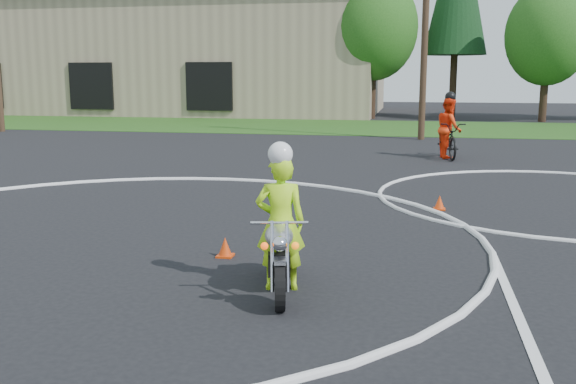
# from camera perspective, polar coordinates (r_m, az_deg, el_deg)

# --- Properties ---
(ground) EXTENTS (120.00, 120.00, 0.00)m
(ground) POSITION_cam_1_polar(r_m,az_deg,el_deg) (8.81, -22.53, -8.37)
(ground) COLOR black
(ground) RESTS_ON ground
(grass_strip) EXTENTS (120.00, 10.00, 0.02)m
(grass_strip) POSITION_cam_1_polar(r_m,az_deg,el_deg) (34.33, 3.28, 5.84)
(grass_strip) COLOR #1E4714
(grass_strip) RESTS_ON ground
(course_markings) EXTENTS (19.05, 19.05, 0.12)m
(course_markings) POSITION_cam_1_polar(r_m,az_deg,el_deg) (11.85, -1.74, -2.82)
(course_markings) COLOR silver
(course_markings) RESTS_ON ground
(primary_motorcycle) EXTENTS (0.71, 1.93, 1.03)m
(primary_motorcycle) POSITION_cam_1_polar(r_m,az_deg,el_deg) (8.08, -0.79, -5.53)
(primary_motorcycle) COLOR black
(primary_motorcycle) RESTS_ON ground
(rider_primary_grp) EXTENTS (0.71, 0.54, 1.90)m
(rider_primary_grp) POSITION_cam_1_polar(r_m,az_deg,el_deg) (8.10, -0.68, -2.41)
(rider_primary_grp) COLOR #B9FF1A
(rider_primary_grp) RESTS_ON ground
(rider_second_grp) EXTENTS (1.17, 2.37, 2.18)m
(rider_second_grp) POSITION_cam_1_polar(r_m,az_deg,el_deg) (21.82, 14.09, 4.95)
(rider_second_grp) COLOR black
(rider_second_grp) RESTS_ON ground
(traffic_cones) EXTENTS (21.93, 12.56, 0.30)m
(traffic_cones) POSITION_cam_1_polar(r_m,az_deg,el_deg) (10.31, 10.13, -4.25)
(traffic_cones) COLOR red
(traffic_cones) RESTS_ON ground
(warehouse) EXTENTS (41.00, 17.00, 8.30)m
(warehouse) POSITION_cam_1_polar(r_m,az_deg,el_deg) (52.14, -14.92, 11.62)
(warehouse) COLOR tan
(warehouse) RESTS_ON ground
(utility_poles) EXTENTS (41.60, 1.12, 10.00)m
(utility_poles) POSITION_cam_1_polar(r_m,az_deg,el_deg) (28.00, 12.14, 15.24)
(utility_poles) COLOR #473321
(utility_poles) RESTS_ON ground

